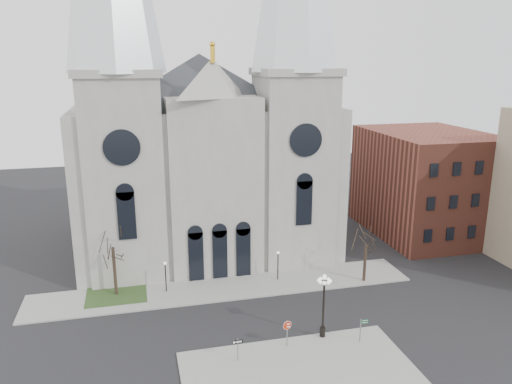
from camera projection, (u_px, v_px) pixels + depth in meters
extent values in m
plane|color=black|center=(248.00, 344.00, 42.21)|extent=(160.00, 160.00, 0.00)
cube|color=gray|center=(300.00, 374.00, 38.19)|extent=(18.00, 10.00, 0.14)
cube|color=gray|center=(224.00, 288.00, 52.50)|extent=(40.00, 6.00, 0.14)
cube|color=#2A431C|center=(117.00, 295.00, 50.89)|extent=(6.00, 5.00, 0.18)
cube|color=gray|center=(202.00, 174.00, 64.25)|extent=(30.00, 24.00, 18.00)
pyramid|color=#2D3035|center=(199.00, 53.00, 60.36)|extent=(33.00, 26.40, 6.00)
cube|color=gray|center=(125.00, 178.00, 53.56)|extent=(8.00, 8.00, 22.00)
cylinder|color=black|center=(122.00, 147.00, 48.73)|extent=(3.60, 0.30, 3.60)
cube|color=gray|center=(293.00, 169.00, 57.96)|extent=(8.00, 8.00, 22.00)
cylinder|color=black|center=(306.00, 140.00, 53.12)|extent=(3.60, 0.30, 3.60)
cube|color=gray|center=(215.00, 187.00, 54.68)|extent=(10.00, 5.00, 19.50)
pyramid|color=gray|center=(212.00, 78.00, 51.63)|extent=(11.00, 5.00, 4.00)
cube|color=brown|center=(426.00, 183.00, 67.96)|extent=(14.00, 18.00, 14.00)
cylinder|color=black|center=(115.00, 272.00, 50.23)|extent=(0.32, 0.32, 5.25)
cylinder|color=black|center=(365.00, 264.00, 53.57)|extent=(0.32, 0.32, 4.20)
cylinder|color=black|center=(166.00, 278.00, 51.18)|extent=(0.12, 0.12, 3.00)
sphere|color=white|center=(165.00, 263.00, 50.76)|extent=(0.32, 0.32, 0.32)
cylinder|color=black|center=(278.00, 266.00, 53.95)|extent=(0.12, 0.12, 3.00)
sphere|color=white|center=(278.00, 253.00, 53.54)|extent=(0.32, 0.32, 0.32)
cylinder|color=slate|center=(287.00, 334.00, 41.52)|extent=(0.09, 0.09, 2.24)
cylinder|color=#B1250B|center=(287.00, 325.00, 41.32)|extent=(0.78, 0.17, 0.78)
cylinder|color=white|center=(287.00, 325.00, 41.32)|extent=(0.83, 0.16, 0.84)
cube|color=white|center=(287.00, 324.00, 41.29)|extent=(0.43, 0.09, 0.10)
cube|color=white|center=(287.00, 326.00, 41.35)|extent=(0.48, 0.10, 0.10)
cylinder|color=black|center=(323.00, 309.00, 42.55)|extent=(0.18, 0.18, 5.12)
cylinder|color=black|center=(322.00, 332.00, 43.10)|extent=(0.49, 0.49, 0.89)
sphere|color=white|center=(325.00, 276.00, 41.75)|extent=(0.36, 0.36, 0.36)
cylinder|color=slate|center=(238.00, 350.00, 39.49)|extent=(0.08, 0.08, 1.93)
cube|color=black|center=(238.00, 341.00, 39.30)|extent=(0.85, 0.08, 0.28)
cylinder|color=slate|center=(360.00, 331.00, 42.04)|extent=(0.09, 0.09, 2.17)
cube|color=#0C5529|center=(365.00, 320.00, 41.85)|extent=(0.61, 0.09, 0.15)
cube|color=#0C5529|center=(365.00, 322.00, 41.90)|extent=(0.61, 0.09, 0.15)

